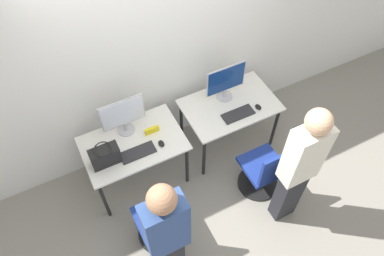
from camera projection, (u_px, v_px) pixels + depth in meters
ground_plane at (197, 180)px, 4.56m from camera, size 20.00×20.00×0.00m
wall_back at (162, 51)px, 3.90m from camera, size 12.00×0.05×2.80m
desk_left at (134, 147)px, 4.07m from camera, size 1.09×0.70×0.73m
monitor_left at (123, 115)px, 3.91m from camera, size 0.48×0.19×0.47m
keyboard_left at (138, 152)px, 3.92m from camera, size 0.37×0.15×0.02m
mouse_left at (161, 143)px, 3.98m from camera, size 0.06×0.09×0.03m
office_chair_left at (160, 225)px, 3.83m from camera, size 0.48×0.48×0.88m
person_left at (167, 236)px, 3.14m from camera, size 0.36×0.23×1.74m
desk_right at (230, 109)px, 4.40m from camera, size 1.09×0.70×0.73m
monitor_right at (226, 81)px, 4.21m from camera, size 0.48×0.19×0.47m
keyboard_right at (238, 114)px, 4.24m from camera, size 0.37×0.15×0.02m
mouse_right at (258, 107)px, 4.29m from camera, size 0.06×0.09×0.03m
office_chair_right at (264, 172)px, 4.21m from camera, size 0.48×0.48×0.88m
person_right at (300, 166)px, 3.54m from camera, size 0.36×0.23×1.77m
handbag at (105, 156)px, 3.77m from camera, size 0.30×0.18×0.25m
placard_left at (152, 130)px, 4.06m from camera, size 0.16×0.03×0.08m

